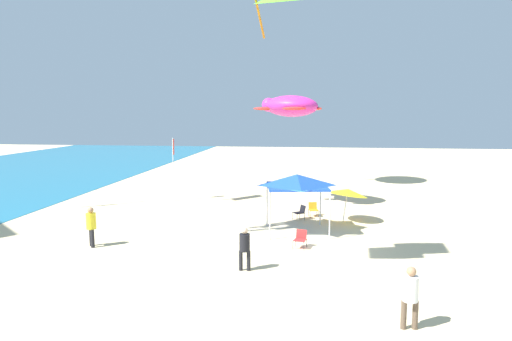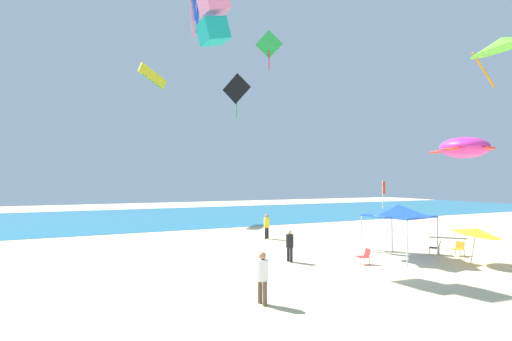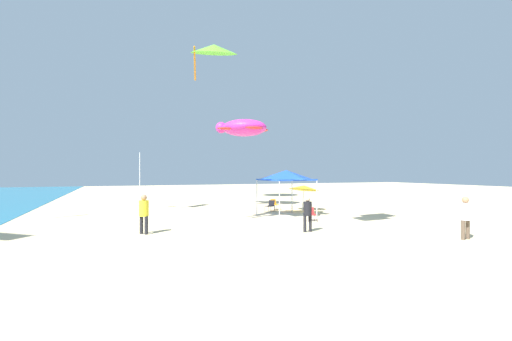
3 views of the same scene
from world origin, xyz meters
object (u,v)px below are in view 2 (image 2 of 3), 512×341
(kite_turtle_magenta, at_px, (464,148))
(kite_box_pink, at_px, (213,17))
(beach_umbrella, at_px, (477,231))
(kite_parafoil_yellow, at_px, (153,77))
(folding_chair_facing_ocean, at_px, (364,255))
(person_beachcomber, at_px, (290,243))
(banner_flag, at_px, (383,201))
(person_watching_sky, at_px, (267,224))
(kite_diamond_green, at_px, (269,46))
(kite_delta_lime, at_px, (502,43))
(canopy_tent, at_px, (398,211))
(folding_chair_near_cooler, at_px, (459,248))
(kite_diamond_black, at_px, (236,90))
(person_kite_handler, at_px, (262,274))
(folding_chair_right_of_tent, at_px, (436,247))

(kite_turtle_magenta, bearing_deg, kite_box_pink, 115.59)
(beach_umbrella, xyz_separation_m, kite_parafoil_yellow, (-12.23, 31.00, 15.06))
(folding_chair_facing_ocean, xyz_separation_m, person_beachcomber, (-3.33, 2.11, 0.55))
(beach_umbrella, relative_size, kite_parafoil_yellow, 0.63)
(folding_chair_facing_ocean, height_order, banner_flag, banner_flag)
(person_watching_sky, distance_m, kite_turtle_magenta, 14.64)
(kite_diamond_green, distance_m, kite_delta_lime, 20.12)
(kite_box_pink, bearing_deg, kite_turtle_magenta, -111.53)
(beach_umbrella, xyz_separation_m, banner_flag, (4.80, 11.72, 0.92))
(canopy_tent, xyz_separation_m, kite_turtle_magenta, (6.65, 0.73, 3.91))
(beach_umbrella, bearing_deg, folding_chair_facing_ocean, 154.85)
(canopy_tent, bearing_deg, folding_chair_near_cooler, -12.80)
(kite_diamond_black, bearing_deg, folding_chair_near_cooler, -22.65)
(kite_diamond_black, bearing_deg, banner_flag, -2.87)
(folding_chair_near_cooler, relative_size, person_kite_handler, 0.44)
(folding_chair_right_of_tent, height_order, person_watching_sky, person_watching_sky)
(person_beachcomber, xyz_separation_m, kite_parafoil_yellow, (-3.55, 26.37, 15.77))
(folding_chair_right_of_tent, bearing_deg, kite_diamond_black, -115.22)
(folding_chair_facing_ocean, height_order, kite_delta_lime, kite_delta_lime)
(kite_parafoil_yellow, height_order, kite_diamond_black, kite_parafoil_yellow)
(person_watching_sky, xyz_separation_m, kite_box_pink, (-5.62, -4.20, 13.21))
(folding_chair_right_of_tent, xyz_separation_m, kite_diamond_black, (-3.96, 22.89, 14.34))
(person_kite_handler, distance_m, kite_delta_lime, 27.34)
(kite_diamond_black, bearing_deg, kite_box_pink, -59.69)
(banner_flag, relative_size, person_kite_handler, 2.39)
(person_watching_sky, xyz_separation_m, kite_turtle_magenta, (10.43, -8.66, 5.52))
(folding_chair_right_of_tent, bearing_deg, canopy_tent, -37.22)
(folding_chair_facing_ocean, height_order, kite_diamond_black, kite_diamond_black)
(folding_chair_right_of_tent, height_order, banner_flag, banner_flag)
(canopy_tent, height_order, folding_chair_facing_ocean, canopy_tent)
(canopy_tent, bearing_deg, kite_parafoil_yellow, 108.86)
(folding_chair_right_of_tent, xyz_separation_m, kite_box_pink, (-12.29, 5.30, 13.84))
(canopy_tent, bearing_deg, folding_chair_right_of_tent, -2.18)
(kite_turtle_magenta, distance_m, kite_diamond_black, 24.76)
(person_watching_sky, bearing_deg, kite_diamond_black, 40.47)
(person_kite_handler, xyz_separation_m, kite_turtle_magenta, (16.97, 4.38, 5.52))
(canopy_tent, bearing_deg, kite_diamond_black, 92.71)
(person_beachcomber, xyz_separation_m, kite_diamond_black, (5.00, 20.95, 13.79))
(banner_flag, height_order, kite_parafoil_yellow, kite_parafoil_yellow)
(kite_delta_lime, relative_size, kite_turtle_magenta, 1.14)
(kite_parafoil_yellow, xyz_separation_m, kite_turtle_magenta, (16.28, -27.47, -10.18))
(kite_diamond_green, bearing_deg, person_watching_sky, 96.69)
(kite_parafoil_yellow, bearing_deg, kite_delta_lime, -81.31)
(kite_diamond_green, distance_m, kite_turtle_magenta, 21.23)
(beach_umbrella, bearing_deg, kite_diamond_green, 96.33)
(banner_flag, xyz_separation_m, kite_turtle_magenta, (-0.76, -8.19, 3.95))
(folding_chair_facing_ocean, distance_m, kite_box_pink, 16.30)
(person_kite_handler, xyz_separation_m, kite_diamond_green, (10.69, 20.96, 17.20))
(person_beachcomber, relative_size, kite_diamond_black, 0.33)
(person_watching_sky, relative_size, kite_diamond_black, 0.36)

